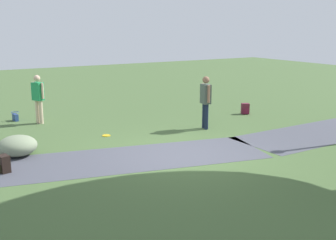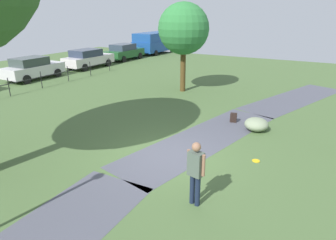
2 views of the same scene
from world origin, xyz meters
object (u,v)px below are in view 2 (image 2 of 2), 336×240
(parked_sedan_red, at_px, (33,68))
(delivery_van, at_px, (155,42))
(man_near_boulder, at_px, (196,169))
(lawn_boulder, at_px, (256,124))
(parked_wagon_silver, at_px, (124,52))
(frisbee_on_grass, at_px, (256,161))
(parked_coupe_black, at_px, (88,58))
(backpack_by_boulder, at_px, (233,118))
(young_tree_near_path, at_px, (184,29))

(parked_sedan_red, relative_size, delivery_van, 0.74)
(man_near_boulder, bearing_deg, lawn_boulder, -1.21)
(lawn_boulder, bearing_deg, parked_wagon_silver, 51.84)
(frisbee_on_grass, relative_size, parked_coupe_black, 0.05)
(man_near_boulder, distance_m, frisbee_on_grass, 3.32)
(man_near_boulder, bearing_deg, backpack_by_boulder, 8.99)
(man_near_boulder, relative_size, parked_wagon_silver, 0.38)
(man_near_boulder, distance_m, backpack_by_boulder, 6.42)
(parked_wagon_silver, height_order, delivery_van, delivery_van)
(parked_wagon_silver, bearing_deg, frisbee_on_grass, -132.46)
(frisbee_on_grass, relative_size, delivery_van, 0.04)
(lawn_boulder, height_order, parked_wagon_silver, parked_wagon_silver)
(backpack_by_boulder, bearing_deg, young_tree_near_path, 49.02)
(parked_sedan_red, height_order, delivery_van, delivery_van)
(frisbee_on_grass, relative_size, parked_wagon_silver, 0.06)
(young_tree_near_path, distance_m, frisbee_on_grass, 10.01)
(young_tree_near_path, xyz_separation_m, frisbee_on_grass, (-7.02, -6.16, -3.60))
(lawn_boulder, xyz_separation_m, man_near_boulder, (-5.76, 0.12, 0.72))
(man_near_boulder, distance_m, parked_coupe_black, 20.74)
(parked_wagon_silver, bearing_deg, young_tree_near_path, -128.11)
(lawn_boulder, relative_size, parked_coupe_black, 0.26)
(young_tree_near_path, distance_m, man_near_boulder, 11.73)
(frisbee_on_grass, distance_m, delivery_van, 26.97)
(lawn_boulder, xyz_separation_m, parked_sedan_red, (2.19, 16.22, 0.54))
(lawn_boulder, height_order, man_near_boulder, man_near_boulder)
(backpack_by_boulder, bearing_deg, frisbee_on_grass, -150.98)
(parked_wagon_silver, bearing_deg, delivery_van, 0.38)
(backpack_by_boulder, distance_m, parked_coupe_black, 16.49)
(backpack_by_boulder, height_order, parked_coupe_black, parked_coupe_black)
(parked_sedan_red, height_order, parked_wagon_silver, same)
(parked_sedan_red, relative_size, parked_coupe_black, 0.93)
(frisbee_on_grass, bearing_deg, parked_coupe_black, 58.56)
(parked_wagon_silver, bearing_deg, lawn_boulder, -128.16)
(man_near_boulder, bearing_deg, frisbee_on_grass, -14.43)
(man_near_boulder, height_order, parked_coupe_black, man_near_boulder)
(parked_wagon_silver, relative_size, delivery_van, 0.77)
(frisbee_on_grass, xyz_separation_m, parked_wagon_silver, (15.30, 16.73, 0.80))
(man_near_boulder, bearing_deg, parked_sedan_red, 63.70)
(lawn_boulder, height_order, parked_coupe_black, parked_coupe_black)
(lawn_boulder, bearing_deg, young_tree_near_path, 51.74)
(lawn_boulder, height_order, parked_sedan_red, parked_sedan_red)
(young_tree_near_path, xyz_separation_m, lawn_boulder, (-4.33, -5.49, -3.35))
(frisbee_on_grass, xyz_separation_m, parked_coupe_black, (10.22, 16.71, 0.80))
(young_tree_near_path, distance_m, delivery_van, 17.78)
(lawn_boulder, xyz_separation_m, parked_wagon_silver, (12.62, 16.06, 0.55))
(man_near_boulder, xyz_separation_m, backpack_by_boulder, (6.30, 1.00, -0.79))
(backpack_by_boulder, bearing_deg, lawn_boulder, -115.46)
(lawn_boulder, distance_m, parked_wagon_silver, 20.43)
(frisbee_on_grass, distance_m, parked_coupe_black, 19.60)
(young_tree_near_path, bearing_deg, lawn_boulder, -128.26)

